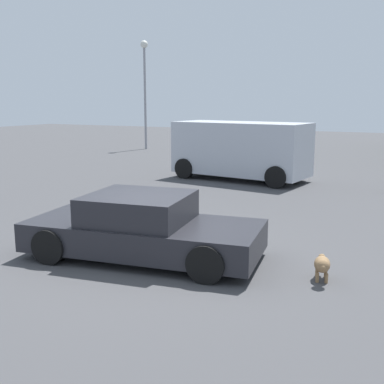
# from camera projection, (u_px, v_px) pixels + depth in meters

# --- Properties ---
(ground_plane) EXTENTS (80.00, 80.00, 0.00)m
(ground_plane) POSITION_uv_depth(u_px,v_px,m) (153.00, 258.00, 8.74)
(ground_plane) COLOR #424244
(sedan_foreground) EXTENTS (4.55, 2.44, 1.20)m
(sedan_foreground) POSITION_uv_depth(u_px,v_px,m) (143.00, 228.00, 8.73)
(sedan_foreground) COLOR #232328
(sedan_foreground) RESTS_ON ground_plane
(dog) EXTENTS (0.34, 0.67, 0.44)m
(dog) POSITION_uv_depth(u_px,v_px,m) (322.00, 265.00, 7.60)
(dog) COLOR olive
(dog) RESTS_ON ground_plane
(van_white) EXTENTS (5.15, 2.69, 2.13)m
(van_white) POSITION_uv_depth(u_px,v_px,m) (240.00, 149.00, 17.40)
(van_white) COLOR #B2B7C1
(van_white) RESTS_ON ground_plane
(light_post_near) EXTENTS (0.44, 0.44, 6.43)m
(light_post_near) POSITION_uv_depth(u_px,v_px,m) (145.00, 76.00, 28.15)
(light_post_near) COLOR gray
(light_post_near) RESTS_ON ground_plane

